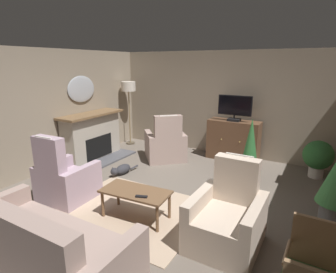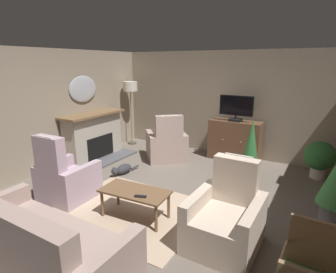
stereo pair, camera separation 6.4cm
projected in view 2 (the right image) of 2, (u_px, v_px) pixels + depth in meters
ground_plane at (164, 202)px, 4.66m from camera, size 6.31×6.46×0.04m
wall_back at (226, 104)px, 6.80m from camera, size 6.31×0.10×2.55m
wall_left at (46, 111)px, 5.75m from camera, size 0.10×6.46×2.55m
rug_central at (131, 209)px, 4.37m from camera, size 2.23×1.74×0.01m
fireplace at (94, 137)px, 6.61m from camera, size 0.91×1.69×1.12m
wall_mirror_oval at (83, 89)px, 6.43m from camera, size 0.06×0.81×0.61m
tv_cabinet at (235, 141)px, 6.54m from camera, size 1.20×0.48×0.95m
television at (236, 108)px, 6.28m from camera, size 0.78×0.20×0.60m
coffee_table at (135, 194)px, 4.05m from camera, size 1.06×0.56×0.44m
tv_remote at (140, 196)px, 3.84m from camera, size 0.18×0.10×0.02m
sofa_floral at (40, 248)px, 2.97m from camera, size 2.09×0.91×0.94m
armchair_near_window at (66, 179)px, 4.64m from camera, size 0.83×0.83×1.19m
armchair_in_far_corner at (167, 145)px, 6.57m from camera, size 1.24×1.24×1.15m
armchair_by_fireplace at (226, 220)px, 3.47m from camera, size 0.85×0.93×1.10m
side_chair_tucked_against_wall at (309, 273)px, 2.36m from camera, size 0.48×0.46×0.95m
potted_plant_leafy_by_curtain at (320, 157)px, 5.46m from camera, size 0.58×0.58×0.77m
potted_plant_tall_palm_by_window at (251, 149)px, 5.07m from camera, size 0.34×0.34×1.29m
cat at (122, 169)px, 5.73m from camera, size 0.24×0.72×0.23m
floor_lamp at (130, 91)px, 7.55m from camera, size 0.39×0.39×1.77m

